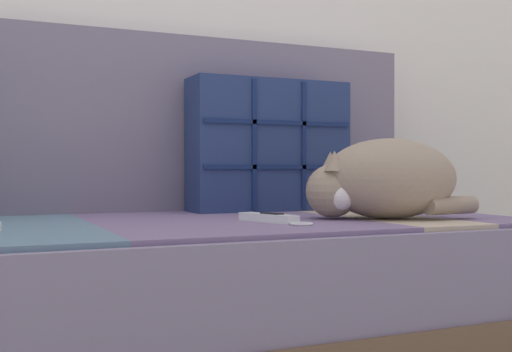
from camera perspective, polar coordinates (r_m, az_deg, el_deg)
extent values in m
cube|color=brown|center=(1.51, -10.77, -14.77)|extent=(1.87, 0.86, 0.17)
cube|color=slate|center=(1.47, -10.79, -7.98)|extent=(1.83, 0.84, 0.19)
cube|color=slate|center=(1.41, -18.40, -4.33)|extent=(0.20, 0.75, 0.01)
cube|color=slate|center=(1.44, -10.64, -4.20)|extent=(0.20, 0.75, 0.01)
cube|color=slate|center=(1.50, -3.35, -4.01)|extent=(0.20, 0.75, 0.01)
cube|color=slate|center=(1.58, 3.30, -3.77)|extent=(0.20, 0.75, 0.01)
cube|color=tan|center=(1.68, 9.24, -3.52)|extent=(0.20, 0.75, 0.01)
cube|color=slate|center=(1.79, 14.47, -3.27)|extent=(0.20, 0.75, 0.01)
cube|color=slate|center=(1.81, -13.43, 4.67)|extent=(1.83, 0.14, 0.49)
cube|color=navy|center=(1.80, 1.15, 2.72)|extent=(0.45, 0.13, 0.36)
cube|color=navy|center=(1.74, 2.11, 0.81)|extent=(0.44, 0.01, 0.01)
cube|color=navy|center=(1.71, -0.15, 2.83)|extent=(0.01, 0.01, 0.35)
cube|color=navy|center=(1.74, 2.11, 4.77)|extent=(0.44, 0.01, 0.01)
cube|color=navy|center=(1.77, 4.28, 2.75)|extent=(0.01, 0.01, 0.35)
ellipsoid|color=gray|center=(1.52, 11.74, -0.23)|extent=(0.36, 0.30, 0.19)
sphere|color=gray|center=(1.50, 6.80, -1.33)|extent=(0.12, 0.12, 0.12)
sphere|color=white|center=(1.47, 7.48, -1.73)|extent=(0.07, 0.07, 0.07)
ellipsoid|color=white|center=(1.47, 11.23, -1.35)|extent=(0.09, 0.05, 0.08)
cylinder|color=gray|center=(1.53, 16.93, -2.51)|extent=(0.14, 0.06, 0.04)
cone|color=gray|center=(1.46, 6.99, 1.35)|extent=(0.05, 0.05, 0.05)
cone|color=gray|center=(1.53, 6.62, 1.32)|extent=(0.05, 0.05, 0.05)
cube|color=white|center=(1.40, 1.09, -3.75)|extent=(0.08, 0.16, 0.02)
cube|color=black|center=(1.39, 1.42, -3.34)|extent=(0.04, 0.06, 0.00)
cube|color=black|center=(1.46, -0.93, -3.58)|extent=(0.03, 0.02, 0.02)
torus|color=silver|center=(1.33, 4.06, -4.26)|extent=(0.06, 0.06, 0.01)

